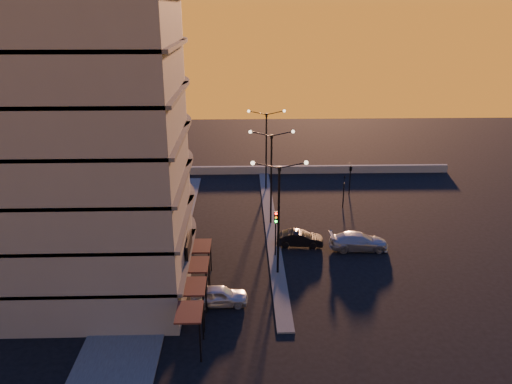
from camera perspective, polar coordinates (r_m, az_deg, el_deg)
The scene contains 14 objects.
ground at distance 40.95m, azimuth 2.49°, elevation -9.27°, with size 120.00×120.00×0.00m, color black.
sidewalk_west at distance 45.02m, azimuth -11.42°, elevation -6.71°, with size 5.00×40.00×0.12m, color #464744.
median at distance 49.85m, azimuth 1.69°, elevation -3.54°, with size 1.20×36.00×0.12m, color #464744.
parapet at distance 64.78m, azimuth 2.66°, elevation 2.56°, with size 44.00×0.50×1.00m, color slate.
building at distance 38.19m, azimuth -18.82°, elevation 6.68°, with size 14.35×17.08×25.00m.
streetlamp_near at distance 38.51m, azimuth 2.61°, elevation -2.01°, with size 4.32×0.32×9.51m.
streetlamp_mid at distance 47.89m, azimuth 1.76°, elevation 2.52°, with size 4.32×0.32×9.51m.
streetlamp_far at distance 57.48m, azimuth 1.18°, elevation 5.56°, with size 4.32×0.32×9.51m.
traffic_light_main at distance 42.20m, azimuth 2.28°, elevation -3.93°, with size 0.28×0.44×4.25m.
signal_east_a at distance 53.87m, azimuth 9.99°, elevation 0.15°, with size 0.13×0.16×3.60m.
signal_east_b at distance 57.51m, azimuth 10.77°, elevation 2.62°, with size 0.42×1.99×3.60m.
car_hatchback at distance 36.80m, azimuth -4.25°, elevation -11.73°, with size 1.68×4.17×1.42m, color silver.
car_sedan at distance 45.28m, azimuth 5.02°, elevation -5.32°, with size 1.45×4.16×1.37m, color black.
car_wagon at distance 45.35m, azimuth 11.66°, elevation -5.54°, with size 2.12×5.22×1.52m, color #A3A5AB.
Camera 1 is at (-2.78, -35.53, 20.17)m, focal length 35.00 mm.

